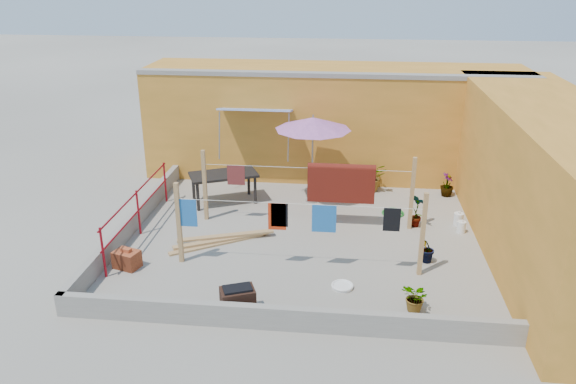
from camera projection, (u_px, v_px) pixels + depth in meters
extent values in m
plane|color=#9E998E|center=(303.00, 238.00, 13.08)|extent=(80.00, 80.00, 0.00)
cube|color=orange|center=(334.00, 121.00, 16.77)|extent=(11.00, 2.40, 3.20)
cube|color=gray|center=(334.00, 75.00, 15.23)|extent=(11.00, 0.35, 0.12)
cube|color=#2D51B2|center=(255.00, 110.00, 15.31)|extent=(2.00, 0.79, 0.22)
cylinder|color=gray|center=(219.00, 135.00, 15.30)|extent=(0.03, 0.30, 1.28)
cylinder|color=gray|center=(289.00, 138.00, 15.11)|extent=(0.03, 0.30, 1.28)
cube|color=orange|center=(547.00, 182.00, 11.96)|extent=(2.40, 9.00, 3.20)
cube|color=gray|center=(286.00, 318.00, 9.69)|extent=(8.30, 0.16, 0.44)
cube|color=gray|center=(134.00, 221.00, 13.41)|extent=(0.16, 7.30, 0.44)
cylinder|color=maroon|center=(103.00, 253.00, 11.23)|extent=(0.05, 0.05, 1.10)
cylinder|color=maroon|center=(138.00, 212.00, 13.07)|extent=(0.05, 0.05, 1.10)
cylinder|color=maroon|center=(165.00, 182.00, 14.92)|extent=(0.05, 0.05, 1.10)
cylinder|color=maroon|center=(136.00, 193.00, 12.89)|extent=(0.04, 4.20, 0.04)
cylinder|color=maroon|center=(138.00, 211.00, 13.06)|extent=(0.04, 4.20, 0.04)
cube|color=tan|center=(179.00, 223.00, 11.70)|extent=(0.09, 0.09, 1.80)
cube|color=tan|center=(423.00, 235.00, 11.20)|extent=(0.09, 0.09, 1.80)
cube|color=tan|center=(412.00, 194.00, 13.23)|extent=(0.09, 0.09, 1.80)
cube|color=tan|center=(205.00, 185.00, 13.73)|extent=(0.09, 0.09, 1.80)
cylinder|color=silver|center=(298.00, 204.00, 11.25)|extent=(5.00, 0.01, 0.01)
cylinder|color=silver|center=(307.00, 168.00, 13.28)|extent=(5.00, 0.01, 0.01)
cube|color=#54150E|center=(341.00, 184.00, 13.33)|extent=(1.60, 0.22, 0.87)
cube|color=black|center=(341.00, 181.00, 13.31)|extent=(0.36, 0.02, 0.61)
cube|color=maroon|center=(236.00, 175.00, 13.54)|extent=(0.43, 0.02, 0.50)
cube|color=#1F5EA7|center=(187.00, 213.00, 11.59)|extent=(0.39, 0.02, 0.61)
cube|color=black|center=(279.00, 215.00, 11.38)|extent=(0.35, 0.02, 0.52)
cube|color=red|center=(277.00, 216.00, 11.40)|extent=(0.37, 0.02, 0.59)
cube|color=#1F5EA7|center=(324.00, 219.00, 11.30)|extent=(0.49, 0.02, 0.59)
cube|color=black|center=(392.00, 220.00, 11.15)|extent=(0.34, 0.02, 0.50)
cylinder|color=gray|center=(312.00, 200.00, 15.15)|extent=(0.36, 0.36, 0.06)
cylinder|color=gray|center=(312.00, 161.00, 14.74)|extent=(0.04, 0.04, 2.27)
cone|color=#BB65AC|center=(313.00, 123.00, 14.36)|extent=(2.56, 2.56, 0.32)
cylinder|color=gray|center=(313.00, 117.00, 14.30)|extent=(0.04, 0.04, 0.10)
cube|color=black|center=(224.00, 175.00, 14.79)|extent=(1.95, 1.51, 0.07)
cube|color=black|center=(198.00, 197.00, 14.41)|extent=(0.07, 0.07, 0.76)
cube|color=black|center=(194.00, 188.00, 15.03)|extent=(0.07, 0.07, 0.76)
cube|color=black|center=(255.00, 190.00, 14.85)|extent=(0.07, 0.07, 0.76)
cube|color=black|center=(249.00, 181.00, 15.47)|extent=(0.07, 0.07, 0.76)
cube|color=#AB4827|center=(127.00, 259.00, 11.72)|extent=(0.60, 0.51, 0.37)
cube|color=#B64C2A|center=(126.00, 250.00, 11.64)|extent=(0.26, 0.18, 0.07)
cube|color=tan|center=(217.00, 244.00, 12.74)|extent=(1.96, 1.34, 0.04)
cube|color=tan|center=(221.00, 240.00, 12.82)|extent=(2.05, 1.17, 0.04)
cube|color=tan|center=(226.00, 236.00, 12.91)|extent=(2.15, 0.90, 0.04)
cube|color=black|center=(238.00, 301.00, 10.12)|extent=(0.71, 0.60, 0.51)
cube|color=black|center=(237.00, 288.00, 10.02)|extent=(0.58, 0.47, 0.04)
cylinder|color=silver|center=(342.00, 287.00, 11.02)|extent=(0.41, 0.41, 0.05)
torus|color=silver|center=(342.00, 285.00, 11.01)|extent=(0.44, 0.44, 0.05)
cylinder|color=silver|center=(458.00, 219.00, 13.66)|extent=(0.23, 0.23, 0.32)
cylinder|color=silver|center=(459.00, 213.00, 13.60)|extent=(0.06, 0.06, 0.05)
cylinder|color=silver|center=(461.00, 227.00, 13.30)|extent=(0.20, 0.20, 0.28)
cylinder|color=silver|center=(462.00, 221.00, 13.24)|extent=(0.06, 0.06, 0.05)
torus|color=#197426|center=(393.00, 213.00, 14.35)|extent=(0.58, 0.58, 0.04)
torus|color=#197426|center=(393.00, 211.00, 14.33)|extent=(0.49, 0.49, 0.04)
imported|color=#1D5618|center=(373.00, 176.00, 15.70)|extent=(0.80, 0.70, 0.85)
imported|color=#1D5618|center=(447.00, 185.00, 15.37)|extent=(0.47, 0.47, 0.65)
imported|color=#1D5618|center=(417.00, 210.00, 13.50)|extent=(0.54, 0.51, 0.85)
imported|color=#1D5618|center=(426.00, 249.00, 11.87)|extent=(0.46, 0.46, 0.65)
imported|color=#1D5618|center=(416.00, 298.00, 10.18)|extent=(0.66, 0.67, 0.56)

